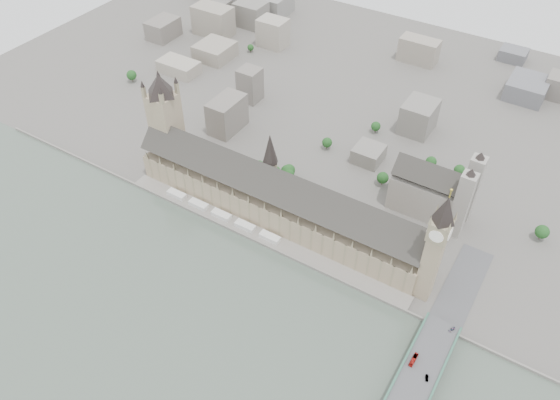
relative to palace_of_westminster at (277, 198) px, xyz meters
The scene contains 15 objects.
ground 30.06m from the palace_of_westminster, 90.00° to the right, with size 900.00×900.00×0.00m, color #595651.
river_thames 186.09m from the palace_of_westminster, 90.00° to the right, with size 600.00×600.00×0.00m, color #4F5E51.
embankment_wall 40.67m from the palace_of_westminster, 90.00° to the right, with size 600.00×1.50×3.00m, color gray.
river_terrace 34.80m from the palace_of_westminster, 90.00° to the right, with size 270.00×15.00×2.00m, color gray.
terrace_tents 51.60m from the palace_of_westminster, 146.28° to the right, with size 118.00×7.00×4.00m.
palace_of_westminster is the anchor object (origin of this frame).
elizabeth_tower 142.94m from the palace_of_westminster, ahead, with size 17.00×17.00×107.50m.
victoria_tower 126.41m from the palace_of_westminster, behind, with size 30.00×30.00×100.00m.
central_tower 37.14m from the palace_of_westminster, 147.79° to the left, with size 13.00×13.00×48.00m.
westminster_abbey 134.09m from the palace_of_westminster, 34.17° to the left, with size 68.00×36.00×64.00m.
city_skyline_inland 225.33m from the palace_of_westminster, 90.00° to the left, with size 720.00×360.00×38.00m, color gray, non-canonical shape.
park_trees 44.22m from the palace_of_westminster, 103.94° to the left, with size 110.00×30.00×15.00m, color #174117, non-canonical shape.
red_bus_north 172.86m from the palace_of_westminster, 26.04° to the right, with size 2.56×10.94×3.05m, color #AF1914.
car_silver 187.13m from the palace_of_westminster, 26.44° to the right, with size 1.70×4.86×1.60m, color gray.
car_approach 173.65m from the palace_of_westminster, 13.00° to the right, with size 2.18×5.36×1.56m, color gray.
Camera 1 is at (180.51, -265.48, 336.92)m, focal length 35.00 mm.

